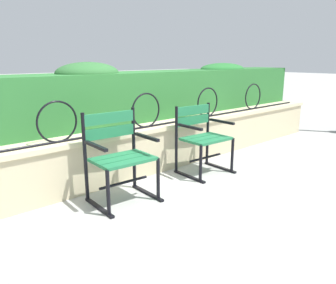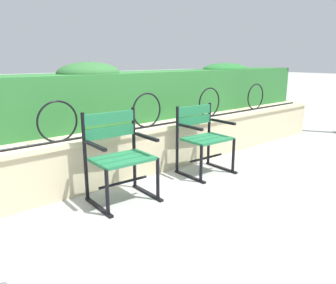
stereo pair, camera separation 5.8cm
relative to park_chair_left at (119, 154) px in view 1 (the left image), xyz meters
The scene contains 6 objects.
ground_plane 0.72m from the park_chair_left, 27.79° to the right, with size 60.00×60.00×0.00m, color #ADADA8.
stone_wall 0.72m from the park_chair_left, 45.97° to the left, with size 7.74×0.41×0.58m.
iron_arch_fence 0.55m from the park_chair_left, 65.75° to the left, with size 7.20×0.02×0.42m.
hedge_row 1.22m from the park_chair_left, 63.83° to the left, with size 7.59×0.68×0.77m.
park_chair_left is the anchor object (origin of this frame).
park_chair_right 1.24m from the park_chair_left, ahead, with size 0.61×0.55×0.83m.
Camera 1 is at (-2.23, -2.42, 1.39)m, focal length 35.63 mm.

